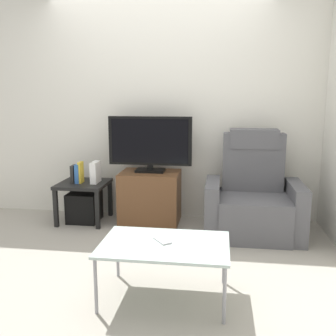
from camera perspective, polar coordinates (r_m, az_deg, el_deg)
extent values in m
plane|color=#9E998E|center=(3.65, -4.27, -12.25)|extent=(6.40, 6.40, 0.00)
cube|color=silver|center=(4.47, -1.42, 9.15)|extent=(6.40, 0.06, 2.60)
cube|color=brown|center=(4.33, -2.69, -4.41)|extent=(0.66, 0.49, 0.59)
cube|color=black|center=(4.08, -3.32, -3.69)|extent=(0.61, 0.02, 0.02)
cube|color=black|center=(4.12, -3.19, -3.05)|extent=(0.34, 0.11, 0.04)
cube|color=black|center=(4.28, -2.68, -0.37)|extent=(0.32, 0.20, 0.03)
cube|color=black|center=(4.27, -2.68, 0.16)|extent=(0.06, 0.04, 0.05)
cube|color=black|center=(4.23, -2.72, 4.09)|extent=(0.93, 0.05, 0.54)
cube|color=black|center=(4.20, -2.78, 4.05)|extent=(0.86, 0.01, 0.49)
cube|color=#515156|center=(4.04, 12.65, -7.01)|extent=(0.70, 0.72, 0.42)
cube|color=#515156|center=(4.18, 12.65, 0.92)|extent=(0.64, 0.20, 0.62)
cube|color=#515156|center=(4.17, 12.77, 4.36)|extent=(0.50, 0.26, 0.20)
cube|color=#515156|center=(4.01, 6.66, -5.93)|extent=(0.14, 0.68, 0.56)
cube|color=#515156|center=(4.08, 18.60, -6.13)|extent=(0.14, 0.68, 0.56)
cube|color=black|center=(4.43, -12.59, -2.35)|extent=(0.54, 0.54, 0.04)
cube|color=black|center=(4.37, -16.50, -5.84)|extent=(0.04, 0.04, 0.42)
cube|color=black|center=(4.20, -10.54, -6.25)|extent=(0.04, 0.04, 0.42)
cube|color=black|center=(4.79, -14.16, -4.26)|extent=(0.04, 0.04, 0.42)
cube|color=black|center=(4.63, -8.68, -4.56)|extent=(0.04, 0.04, 0.42)
cube|color=black|center=(4.50, -12.45, -5.70)|extent=(0.34, 0.34, 0.34)
cube|color=#262626|center=(4.43, -13.96, -0.85)|extent=(0.04, 0.14, 0.20)
cube|color=#3366B2|center=(4.41, -13.31, -0.80)|extent=(0.05, 0.13, 0.21)
cube|color=gold|center=(4.39, -12.98, -0.65)|extent=(0.03, 0.12, 0.24)
cube|color=white|center=(4.37, -10.84, -0.63)|extent=(0.07, 0.20, 0.24)
cube|color=#B2C6C1|center=(2.72, -0.50, -11.42)|extent=(0.90, 0.60, 0.02)
cylinder|color=gray|center=(2.66, -10.81, -17.04)|extent=(0.02, 0.02, 0.39)
cylinder|color=gray|center=(2.54, 8.48, -18.40)|extent=(0.02, 0.02, 0.39)
cylinder|color=gray|center=(3.12, -7.57, -12.55)|extent=(0.02, 0.02, 0.39)
cylinder|color=gray|center=(3.02, 8.41, -13.41)|extent=(0.02, 0.02, 0.39)
cube|color=#B7B7BC|center=(2.75, -0.85, -10.84)|extent=(0.15, 0.16, 0.01)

